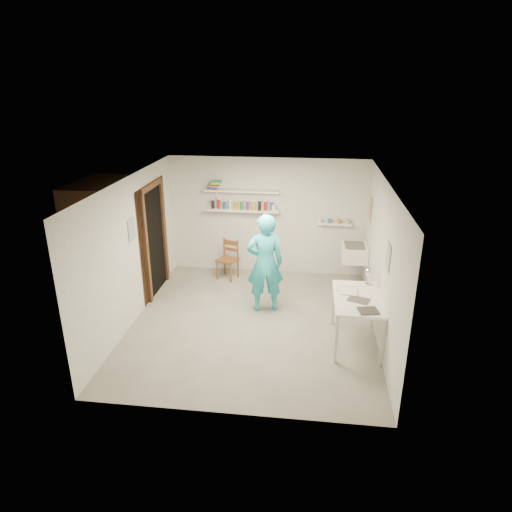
# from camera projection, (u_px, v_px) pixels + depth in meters

# --- Properties ---
(floor) EXTENTS (4.00, 4.50, 0.02)m
(floor) POSITION_uv_depth(u_px,v_px,m) (253.00, 323.00, 7.68)
(floor) COLOR slate
(floor) RESTS_ON ground
(ceiling) EXTENTS (4.00, 4.50, 0.02)m
(ceiling) POSITION_uv_depth(u_px,v_px,m) (253.00, 181.00, 6.80)
(ceiling) COLOR silver
(ceiling) RESTS_ON wall_back
(wall_back) EXTENTS (4.00, 0.02, 2.40)m
(wall_back) POSITION_uv_depth(u_px,v_px,m) (267.00, 216.00, 9.32)
(wall_back) COLOR silver
(wall_back) RESTS_ON ground
(wall_front) EXTENTS (4.00, 0.02, 2.40)m
(wall_front) POSITION_uv_depth(u_px,v_px,m) (227.00, 329.00, 5.15)
(wall_front) COLOR silver
(wall_front) RESTS_ON ground
(wall_left) EXTENTS (0.02, 4.50, 2.40)m
(wall_left) POSITION_uv_depth(u_px,v_px,m) (131.00, 251.00, 7.47)
(wall_left) COLOR silver
(wall_left) RESTS_ON ground
(wall_right) EXTENTS (0.02, 4.50, 2.40)m
(wall_right) POSITION_uv_depth(u_px,v_px,m) (382.00, 262.00, 7.00)
(wall_right) COLOR silver
(wall_right) RESTS_ON ground
(doorway_recess) EXTENTS (0.02, 0.90, 2.00)m
(doorway_recess) POSITION_uv_depth(u_px,v_px,m) (155.00, 241.00, 8.51)
(doorway_recess) COLOR black
(doorway_recess) RESTS_ON wall_left
(corridor_box) EXTENTS (1.40, 1.50, 2.10)m
(corridor_box) POSITION_uv_depth(u_px,v_px,m) (118.00, 237.00, 8.57)
(corridor_box) COLOR brown
(corridor_box) RESTS_ON ground
(door_lintel) EXTENTS (0.06, 1.05, 0.10)m
(door_lintel) POSITION_uv_depth(u_px,v_px,m) (151.00, 186.00, 8.12)
(door_lintel) COLOR brown
(door_lintel) RESTS_ON wall_left
(door_jamb_near) EXTENTS (0.06, 0.10, 2.00)m
(door_jamb_near) POSITION_uv_depth(u_px,v_px,m) (146.00, 251.00, 8.04)
(door_jamb_near) COLOR brown
(door_jamb_near) RESTS_ON ground
(door_jamb_far) EXTENTS (0.06, 0.10, 2.00)m
(door_jamb_far) POSITION_uv_depth(u_px,v_px,m) (164.00, 233.00, 8.97)
(door_jamb_far) COLOR brown
(door_jamb_far) RESTS_ON ground
(shelf_lower) EXTENTS (1.50, 0.22, 0.03)m
(shelf_lower) POSITION_uv_depth(u_px,v_px,m) (242.00, 210.00, 9.21)
(shelf_lower) COLOR white
(shelf_lower) RESTS_ON wall_back
(shelf_upper) EXTENTS (1.50, 0.22, 0.03)m
(shelf_upper) POSITION_uv_depth(u_px,v_px,m) (242.00, 191.00, 9.06)
(shelf_upper) COLOR white
(shelf_upper) RESTS_ON wall_back
(ledge_shelf) EXTENTS (0.70, 0.14, 0.03)m
(ledge_shelf) POSITION_uv_depth(u_px,v_px,m) (334.00, 224.00, 9.12)
(ledge_shelf) COLOR white
(ledge_shelf) RESTS_ON wall_back
(poster_left) EXTENTS (0.01, 0.28, 0.36)m
(poster_left) POSITION_uv_depth(u_px,v_px,m) (132.00, 230.00, 7.38)
(poster_left) COLOR #334C7F
(poster_left) RESTS_ON wall_left
(poster_right_a) EXTENTS (0.01, 0.34, 0.42)m
(poster_right_a) POSITION_uv_depth(u_px,v_px,m) (370.00, 209.00, 8.54)
(poster_right_a) COLOR #995933
(poster_right_a) RESTS_ON wall_right
(poster_right_b) EXTENTS (0.01, 0.30, 0.38)m
(poster_right_b) POSITION_uv_depth(u_px,v_px,m) (388.00, 257.00, 6.39)
(poster_right_b) COLOR #3F724C
(poster_right_b) RESTS_ON wall_right
(belfast_sink) EXTENTS (0.48, 0.60, 0.30)m
(belfast_sink) POSITION_uv_depth(u_px,v_px,m) (354.00, 253.00, 8.79)
(belfast_sink) COLOR white
(belfast_sink) RESTS_ON wall_right
(man) EXTENTS (0.72, 0.55, 1.76)m
(man) POSITION_uv_depth(u_px,v_px,m) (265.00, 263.00, 7.81)
(man) COLOR #29B8CF
(man) RESTS_ON ground
(wall_clock) EXTENTS (0.32, 0.10, 0.32)m
(wall_clock) POSITION_uv_depth(u_px,v_px,m) (269.00, 243.00, 7.89)
(wall_clock) COLOR #F8E8A9
(wall_clock) RESTS_ON man
(wooden_chair) EXTENTS (0.47, 0.46, 0.80)m
(wooden_chair) POSITION_uv_depth(u_px,v_px,m) (227.00, 260.00, 9.24)
(wooden_chair) COLOR brown
(wooden_chair) RESTS_ON ground
(work_table) EXTENTS (0.71, 1.19, 0.79)m
(work_table) POSITION_uv_depth(u_px,v_px,m) (356.00, 321.00, 6.93)
(work_table) COLOR white
(work_table) RESTS_ON ground
(desk_lamp) EXTENTS (0.15, 0.15, 0.15)m
(desk_lamp) POSITION_uv_depth(u_px,v_px,m) (370.00, 272.00, 7.12)
(desk_lamp) COLOR silver
(desk_lamp) RESTS_ON work_table
(spray_cans) EXTENTS (1.34, 0.06, 0.17)m
(spray_cans) POSITION_uv_depth(u_px,v_px,m) (242.00, 205.00, 9.17)
(spray_cans) COLOR black
(spray_cans) RESTS_ON shelf_lower
(book_stack) EXTENTS (0.28, 0.14, 0.17)m
(book_stack) POSITION_uv_depth(u_px,v_px,m) (215.00, 185.00, 9.09)
(book_stack) COLOR red
(book_stack) RESTS_ON shelf_upper
(ledge_pots) EXTENTS (0.48, 0.07, 0.09)m
(ledge_pots) POSITION_uv_depth(u_px,v_px,m) (334.00, 221.00, 9.09)
(ledge_pots) COLOR silver
(ledge_pots) RESTS_ON ledge_shelf
(papers) EXTENTS (0.30, 0.22, 0.02)m
(papers) POSITION_uv_depth(u_px,v_px,m) (358.00, 297.00, 6.78)
(papers) COLOR silver
(papers) RESTS_ON work_table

